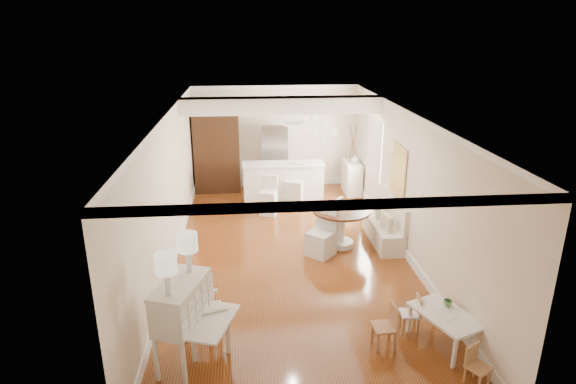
{
  "coord_description": "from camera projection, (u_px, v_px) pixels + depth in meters",
  "views": [
    {
      "loc": [
        -0.8,
        -8.51,
        4.28
      ],
      "look_at": [
        -0.02,
        0.3,
        1.23
      ],
      "focal_mm": 30.0,
      "sensor_mm": 36.0,
      "label": 1
    }
  ],
  "objects": [
    {
      "name": "sideboard",
      "position": [
        352.0,
        178.0,
        12.95
      ],
      "size": [
        0.4,
        0.9,
        0.86
      ],
      "primitive_type": "cube",
      "rotation": [
        0.0,
        0.0,
        0.0
      ],
      "color": "silver",
      "rests_on": "ground"
    },
    {
      "name": "pantry_cabinet",
      "position": [
        217.0,
        150.0,
        12.9
      ],
      "size": [
        1.2,
        0.6,
        2.3
      ],
      "primitive_type": "cube",
      "color": "#381E11",
      "rests_on": "ground"
    },
    {
      "name": "kids_table",
      "position": [
        444.0,
        329.0,
        6.78
      ],
      "size": [
        0.92,
        1.13,
        0.49
      ],
      "primitive_type": "cube",
      "rotation": [
        0.0,
        0.0,
        0.39
      ],
      "color": "white",
      "rests_on": "ground"
    },
    {
      "name": "bar_stool_left",
      "position": [
        268.0,
        196.0,
        11.43
      ],
      "size": [
        0.46,
        0.46,
        0.93
      ],
      "primitive_type": "cube",
      "rotation": [
        0.0,
        0.0,
        -0.28
      ],
      "color": "white",
      "rests_on": "ground"
    },
    {
      "name": "banquette",
      "position": [
        384.0,
        220.0,
        9.95
      ],
      "size": [
        0.52,
        1.6,
        0.98
      ],
      "primitive_type": "cube",
      "color": "silver",
      "rests_on": "ground"
    },
    {
      "name": "gustavian_armchair",
      "position": [
        206.0,
        315.0,
        6.62
      ],
      "size": [
        0.76,
        0.76,
        1.05
      ],
      "primitive_type": "cube",
      "rotation": [
        0.0,
        0.0,
        1.88
      ],
      "color": "silver",
      "rests_on": "ground"
    },
    {
      "name": "room",
      "position": [
        291.0,
        154.0,
        9.13
      ],
      "size": [
        9.0,
        9.04,
        2.82
      ],
      "color": "brown",
      "rests_on": "ground"
    },
    {
      "name": "kids_chair_a",
      "position": [
        384.0,
        326.0,
        6.69
      ],
      "size": [
        0.33,
        0.33,
        0.65
      ],
      "primitive_type": "cube",
      "rotation": [
        0.0,
        0.0,
        -1.52
      ],
      "color": "#A7714C",
      "rests_on": "ground"
    },
    {
      "name": "bar_stool_right",
      "position": [
        295.0,
        185.0,
        11.98
      ],
      "size": [
        0.54,
        0.54,
        1.06
      ],
      "primitive_type": "cube",
      "rotation": [
        0.0,
        0.0,
        -0.34
      ],
      "color": "silver",
      "rests_on": "ground"
    },
    {
      "name": "kids_chair_b",
      "position": [
        410.0,
        313.0,
        7.09
      ],
      "size": [
        0.3,
        0.3,
        0.57
      ],
      "primitive_type": "cube",
      "rotation": [
        0.0,
        0.0,
        -1.67
      ],
      "color": "#B08350",
      "rests_on": "ground"
    },
    {
      "name": "breakfast_counter",
      "position": [
        283.0,
        183.0,
        12.23
      ],
      "size": [
        2.05,
        0.65,
        1.03
      ],
      "primitive_type": "cube",
      "color": "white",
      "rests_on": "ground"
    },
    {
      "name": "slip_chair_near",
      "position": [
        321.0,
        232.0,
        9.37
      ],
      "size": [
        0.66,
        0.66,
        0.97
      ],
      "primitive_type": "cube",
      "rotation": [
        0.0,
        0.0,
        -0.74
      ],
      "color": "silver",
      "rests_on": "ground"
    },
    {
      "name": "branch_vase",
      "position": [
        355.0,
        159.0,
        12.75
      ],
      "size": [
        0.2,
        0.2,
        0.21
      ],
      "primitive_type": "imported",
      "rotation": [
        0.0,
        0.0,
        -0.04
      ],
      "color": "white",
      "rests_on": "sideboard"
    },
    {
      "name": "fridge",
      "position": [
        287.0,
        157.0,
        13.11
      ],
      "size": [
        0.75,
        0.65,
        1.8
      ],
      "primitive_type": "imported",
      "color": "silver",
      "rests_on": "ground"
    },
    {
      "name": "slip_chair_far",
      "position": [
        329.0,
        217.0,
        10.21
      ],
      "size": [
        0.61,
        0.6,
        0.89
      ],
      "primitive_type": "cube",
      "rotation": [
        0.0,
        0.0,
        -2.22
      ],
      "color": "white",
      "rests_on": "ground"
    },
    {
      "name": "pencil_cup",
      "position": [
        448.0,
        303.0,
        6.87
      ],
      "size": [
        0.15,
        0.15,
        0.1
      ],
      "primitive_type": "imported",
      "rotation": [
        0.0,
        0.0,
        0.28
      ],
      "color": "#5A9054",
      "rests_on": "kids_table"
    },
    {
      "name": "kids_chair_c",
      "position": [
        478.0,
        367.0,
        5.99
      ],
      "size": [
        0.36,
        0.36,
        0.54
      ],
      "primitive_type": "cube",
      "rotation": [
        0.0,
        0.0,
        0.53
      ],
      "color": "tan",
      "rests_on": "ground"
    },
    {
      "name": "dining_table",
      "position": [
        341.0,
        228.0,
        9.79
      ],
      "size": [
        1.45,
        1.45,
        0.81
      ],
      "primitive_type": "cylinder",
      "rotation": [
        0.0,
        0.0,
        0.26
      ],
      "color": "#4D2A18",
      "rests_on": "ground"
    },
    {
      "name": "secretary_bureau",
      "position": [
        183.0,
        323.0,
        6.3
      ],
      "size": [
        1.2,
        1.21,
        1.21
      ],
      "primitive_type": "cube",
      "rotation": [
        0.0,
        0.0,
        -0.32
      ],
      "color": "white",
      "rests_on": "ground"
    }
  ]
}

